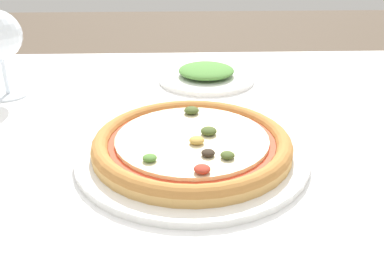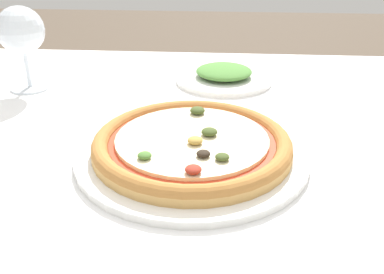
{
  "view_description": "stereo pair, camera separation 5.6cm",
  "coord_description": "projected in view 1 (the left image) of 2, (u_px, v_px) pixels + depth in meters",
  "views": [
    {
      "loc": [
        0.02,
        -0.57,
        1.0
      ],
      "look_at": [
        0.04,
        -0.07,
        0.75
      ],
      "focal_mm": 40.0,
      "sensor_mm": 36.0,
      "label": 1
    },
    {
      "loc": [
        0.07,
        -0.57,
        1.0
      ],
      "look_at": [
        0.04,
        -0.07,
        0.75
      ],
      "focal_mm": 40.0,
      "sensor_mm": 36.0,
      "label": 2
    }
  ],
  "objects": [
    {
      "name": "dining_table",
      "position": [
        168.0,
        185.0,
        0.67
      ],
      "size": [
        1.32,
        0.9,
        0.72
      ],
      "color": "brown",
      "rests_on": "ground_plane"
    },
    {
      "name": "pizza_plate",
      "position": [
        192.0,
        146.0,
        0.57
      ],
      "size": [
        0.31,
        0.31,
        0.04
      ],
      "color": "white",
      "rests_on": "dining_table"
    },
    {
      "name": "side_plate",
      "position": [
        206.0,
        75.0,
        0.85
      ],
      "size": [
        0.19,
        0.19,
        0.03
      ],
      "color": "white",
      "rests_on": "dining_table"
    }
  ]
}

